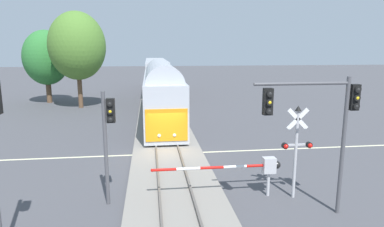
{
  "coord_description": "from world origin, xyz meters",
  "views": [
    {
      "loc": [
        -1.04,
        -20.34,
        6.57
      ],
      "look_at": [
        1.94,
        2.93,
        2.0
      ],
      "focal_mm": 31.14,
      "sensor_mm": 36.0,
      "label": 1
    }
  ],
  "objects_px": {
    "crossing_signal_mast": "(297,143)",
    "traffic_signal_median": "(108,130)",
    "commuter_train": "(158,81)",
    "oak_behind_train": "(77,46)",
    "pine_left_background": "(46,58)",
    "traffic_signal_near_right": "(321,113)",
    "crossing_gate_near": "(255,167)"
  },
  "relations": [
    {
      "from": "crossing_signal_mast",
      "to": "oak_behind_train",
      "type": "distance_m",
      "value": 29.21
    },
    {
      "from": "commuter_train",
      "to": "traffic_signal_near_right",
      "type": "height_order",
      "value": "traffic_signal_near_right"
    },
    {
      "from": "traffic_signal_near_right",
      "to": "crossing_gate_near",
      "type": "bearing_deg",
      "value": 133.62
    },
    {
      "from": "commuter_train",
      "to": "traffic_signal_median",
      "type": "xyz_separation_m",
      "value": [
        -2.78,
        -26.54,
        0.49
      ]
    },
    {
      "from": "crossing_gate_near",
      "to": "traffic_signal_near_right",
      "type": "bearing_deg",
      "value": -46.38
    },
    {
      "from": "traffic_signal_median",
      "to": "oak_behind_train",
      "type": "relative_size",
      "value": 0.46
    },
    {
      "from": "crossing_signal_mast",
      "to": "pine_left_background",
      "type": "relative_size",
      "value": 0.47
    },
    {
      "from": "crossing_gate_near",
      "to": "crossing_signal_mast",
      "type": "bearing_deg",
      "value": -11.39
    },
    {
      "from": "traffic_signal_median",
      "to": "oak_behind_train",
      "type": "distance_m",
      "value": 25.81
    },
    {
      "from": "crossing_gate_near",
      "to": "crossing_signal_mast",
      "type": "height_order",
      "value": "crossing_signal_mast"
    },
    {
      "from": "commuter_train",
      "to": "oak_behind_train",
      "type": "relative_size",
      "value": 3.89
    },
    {
      "from": "crossing_signal_mast",
      "to": "oak_behind_train",
      "type": "bearing_deg",
      "value": 119.16
    },
    {
      "from": "oak_behind_train",
      "to": "traffic_signal_near_right",
      "type": "bearing_deg",
      "value": -62.07
    },
    {
      "from": "crossing_signal_mast",
      "to": "pine_left_background",
      "type": "height_order",
      "value": "pine_left_background"
    },
    {
      "from": "crossing_signal_mast",
      "to": "crossing_gate_near",
      "type": "bearing_deg",
      "value": 168.61
    },
    {
      "from": "crossing_gate_near",
      "to": "oak_behind_train",
      "type": "relative_size",
      "value": 0.55
    },
    {
      "from": "commuter_train",
      "to": "traffic_signal_near_right",
      "type": "bearing_deg",
      "value": -79.28
    },
    {
      "from": "oak_behind_train",
      "to": "pine_left_background",
      "type": "relative_size",
      "value": 1.2
    },
    {
      "from": "commuter_train",
      "to": "crossing_gate_near",
      "type": "distance_m",
      "value": 26.86
    },
    {
      "from": "commuter_train",
      "to": "traffic_signal_median",
      "type": "distance_m",
      "value": 26.69
    },
    {
      "from": "crossing_signal_mast",
      "to": "traffic_signal_median",
      "type": "xyz_separation_m",
      "value": [
        -8.04,
        0.39,
        0.73
      ]
    },
    {
      "from": "crossing_gate_near",
      "to": "traffic_signal_median",
      "type": "bearing_deg",
      "value": 179.56
    },
    {
      "from": "commuter_train",
      "to": "traffic_signal_median",
      "type": "height_order",
      "value": "commuter_train"
    },
    {
      "from": "commuter_train",
      "to": "traffic_signal_median",
      "type": "relative_size",
      "value": 8.44
    },
    {
      "from": "crossing_gate_near",
      "to": "pine_left_background",
      "type": "xyz_separation_m",
      "value": [
        -16.97,
        29.17,
        4.11
      ]
    },
    {
      "from": "commuter_train",
      "to": "pine_left_background",
      "type": "height_order",
      "value": "pine_left_background"
    },
    {
      "from": "crossing_gate_near",
      "to": "traffic_signal_median",
      "type": "xyz_separation_m",
      "value": [
        -6.33,
        0.05,
        1.89
      ]
    },
    {
      "from": "crossing_signal_mast",
      "to": "commuter_train",
      "type": "bearing_deg",
      "value": 101.04
    },
    {
      "from": "crossing_gate_near",
      "to": "traffic_signal_near_right",
      "type": "distance_m",
      "value": 3.87
    },
    {
      "from": "traffic_signal_median",
      "to": "commuter_train",
      "type": "bearing_deg",
      "value": 84.01
    },
    {
      "from": "crossing_signal_mast",
      "to": "pine_left_background",
      "type": "bearing_deg",
      "value": 122.32
    },
    {
      "from": "oak_behind_train",
      "to": "commuter_train",
      "type": "bearing_deg",
      "value": 10.92
    }
  ]
}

